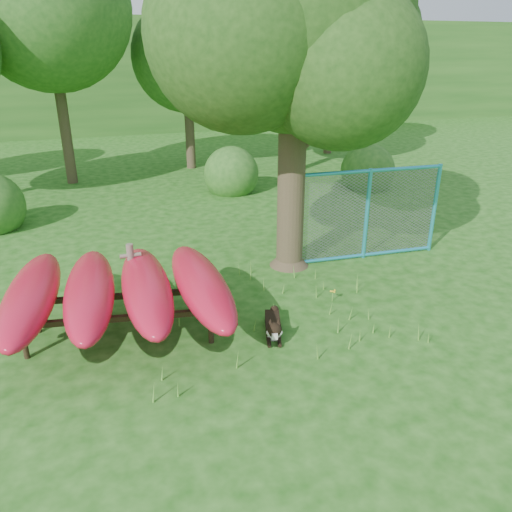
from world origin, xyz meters
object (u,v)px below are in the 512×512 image
object	(u,v)px
kayak_rack	(118,290)
husky_dog	(273,327)
fence_section	(367,214)
oak_tree	(293,28)

from	to	relation	value
kayak_rack	husky_dog	bearing A→B (deg)	-7.61
husky_dog	fence_section	size ratio (longest dim) A/B	0.29
oak_tree	fence_section	size ratio (longest dim) A/B	2.04
oak_tree	fence_section	bearing A→B (deg)	-5.73
oak_tree	fence_section	xyz separation A→B (m)	(1.80, -0.18, -3.74)
oak_tree	husky_dog	bearing A→B (deg)	-116.39
kayak_rack	fence_section	size ratio (longest dim) A/B	1.07
oak_tree	husky_dog	xyz separation A→B (m)	(-1.32, -2.65, -4.60)
oak_tree	husky_dog	world-z (taller)	oak_tree
husky_dog	fence_section	bearing A→B (deg)	55.96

